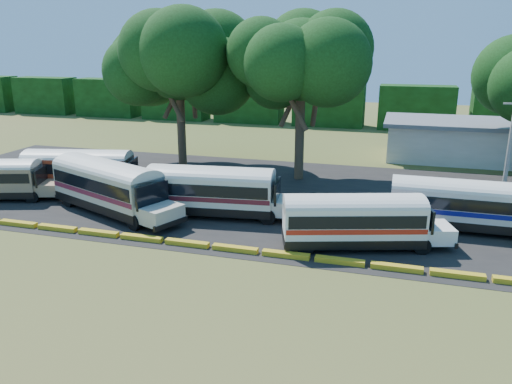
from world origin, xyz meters
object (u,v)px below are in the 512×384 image
(bus_red, at_px, (82,168))
(bus_white_red, at_px, (357,218))
(tree_west, at_px, (178,58))
(bus_cream_west, at_px, (109,184))

(bus_red, height_order, bus_white_red, bus_red)
(bus_white_red, height_order, tree_west, tree_west)
(bus_white_red, bearing_deg, bus_cream_west, 157.58)
(bus_red, relative_size, bus_cream_west, 0.92)
(tree_west, bearing_deg, bus_red, -113.17)
(bus_cream_west, distance_m, bus_white_red, 17.29)
(bus_red, relative_size, tree_west, 0.75)
(bus_cream_west, bearing_deg, bus_white_red, 17.45)
(bus_red, relative_size, bus_white_red, 1.05)
(bus_red, distance_m, tree_west, 13.65)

